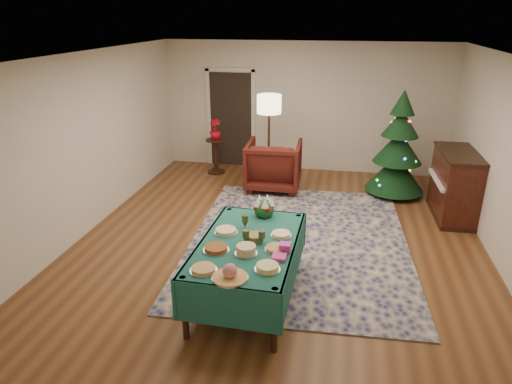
% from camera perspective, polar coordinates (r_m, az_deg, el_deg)
% --- Properties ---
extents(room_shell, '(7.00, 7.00, 7.00)m').
position_cam_1_polar(room_shell, '(6.45, 3.17, 4.63)').
color(room_shell, '#593319').
rests_on(room_shell, ground).
extents(doorway, '(1.08, 0.04, 2.16)m').
position_cam_1_polar(doorway, '(10.13, -3.15, 9.37)').
color(doorway, black).
rests_on(doorway, ground).
extents(rug, '(3.38, 4.34, 0.02)m').
position_cam_1_polar(rug, '(6.96, 5.40, -6.04)').
color(rug, '#131649').
rests_on(rug, ground).
extents(buffet_table, '(1.18, 1.96, 0.75)m').
position_cam_1_polar(buffet_table, '(5.37, -0.98, -7.69)').
color(buffet_table, black).
rests_on(buffet_table, ground).
extents(platter_0, '(0.29, 0.29, 0.05)m').
position_cam_1_polar(platter_0, '(4.76, -6.59, -9.57)').
color(platter_0, silver).
rests_on(platter_0, buffet_table).
extents(platter_1, '(0.37, 0.37, 0.16)m').
position_cam_1_polar(platter_1, '(4.60, -3.29, -10.09)').
color(platter_1, silver).
rests_on(platter_1, buffet_table).
extents(platter_2, '(0.27, 0.27, 0.06)m').
position_cam_1_polar(platter_2, '(4.75, 1.43, -9.40)').
color(platter_2, silver).
rests_on(platter_2, buffet_table).
extents(platter_3, '(0.30, 0.30, 0.05)m').
position_cam_1_polar(platter_3, '(5.13, -5.00, -7.05)').
color(platter_3, silver).
rests_on(platter_3, buffet_table).
extents(platter_4, '(0.25, 0.25, 0.10)m').
position_cam_1_polar(platter_4, '(5.03, -1.26, -7.25)').
color(platter_4, silver).
rests_on(platter_4, buffet_table).
extents(platter_5, '(0.26, 0.26, 0.04)m').
position_cam_1_polar(platter_5, '(5.12, 2.51, -7.08)').
color(platter_5, silver).
rests_on(platter_5, buffet_table).
extents(platter_6, '(0.29, 0.29, 0.05)m').
position_cam_1_polar(platter_6, '(5.51, -3.78, -4.89)').
color(platter_6, silver).
rests_on(platter_6, buffet_table).
extents(platter_7, '(0.24, 0.24, 0.07)m').
position_cam_1_polar(platter_7, '(5.33, -0.24, -5.69)').
color(platter_7, silver).
rests_on(platter_7, buffet_table).
extents(platter_8, '(0.26, 0.26, 0.04)m').
position_cam_1_polar(platter_8, '(5.44, 3.16, -5.31)').
color(platter_8, silver).
rests_on(platter_8, buffet_table).
extents(goblet_0, '(0.08, 0.08, 0.18)m').
position_cam_1_polar(goblet_0, '(5.59, -1.38, -3.67)').
color(goblet_0, '#2D471E').
rests_on(goblet_0, buffet_table).
extents(goblet_1, '(0.08, 0.08, 0.18)m').
position_cam_1_polar(goblet_1, '(5.20, 0.74, -5.66)').
color(goblet_1, '#2D471E').
rests_on(goblet_1, buffet_table).
extents(goblet_2, '(0.08, 0.08, 0.18)m').
position_cam_1_polar(goblet_2, '(5.22, -1.28, -5.58)').
color(goblet_2, '#2D471E').
rests_on(goblet_2, buffet_table).
extents(napkin_stack, '(0.15, 0.15, 0.04)m').
position_cam_1_polar(napkin_stack, '(4.96, 2.90, -8.14)').
color(napkin_stack, '#D13A97').
rests_on(napkin_stack, buffet_table).
extents(gift_box, '(0.12, 0.12, 0.10)m').
position_cam_1_polar(gift_box, '(5.08, 3.64, -6.95)').
color(gift_box, '#D23AA8').
rests_on(gift_box, buffet_table).
extents(centerpiece, '(0.27, 0.27, 0.31)m').
position_cam_1_polar(centerpiece, '(5.89, 1.01, -1.87)').
color(centerpiece, '#1E4C1E').
rests_on(centerpiece, buffet_table).
extents(armchair, '(1.04, 0.98, 1.04)m').
position_cam_1_polar(armchair, '(8.80, 2.22, 3.65)').
color(armchair, '#47150F').
rests_on(armchair, ground).
extents(floor_lamp, '(0.45, 0.45, 1.84)m').
position_cam_1_polar(floor_lamp, '(8.46, 1.65, 10.20)').
color(floor_lamp, '#A57F3F').
rests_on(floor_lamp, ground).
extents(side_table, '(0.41, 0.41, 0.74)m').
position_cam_1_polar(side_table, '(9.79, -5.03, 4.44)').
color(side_table, black).
rests_on(side_table, ground).
extents(potted_plant, '(0.24, 0.43, 0.24)m').
position_cam_1_polar(potted_plant, '(9.66, -5.13, 7.26)').
color(potted_plant, '#B40C1E').
rests_on(potted_plant, side_table).
extents(christmas_tree, '(1.39, 1.39, 1.97)m').
position_cam_1_polar(christmas_tree, '(8.80, 17.34, 5.14)').
color(christmas_tree, black).
rests_on(christmas_tree, ground).
extents(piano, '(0.65, 1.32, 1.13)m').
position_cam_1_polar(piano, '(8.24, 23.55, 0.75)').
color(piano, black).
rests_on(piano, ground).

